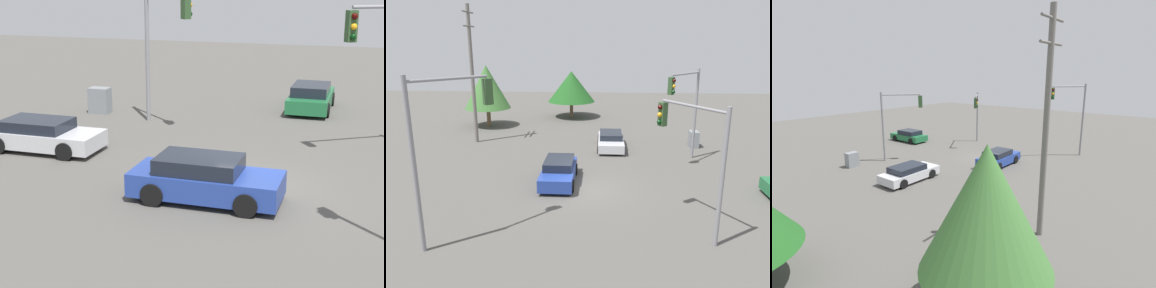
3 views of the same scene
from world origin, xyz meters
The scene contains 10 objects.
ground_plane centered at (0.00, 0.00, 0.00)m, with size 80.00×80.00×0.00m, color #54514C.
sedan_blue centered at (-0.96, -1.46, 0.66)m, with size 4.40×1.94×1.34m.
sedan_silver centered at (-8.28, 1.67, 0.59)m, with size 4.47×2.00×1.20m.
traffic_signal_main centered at (-5.15, 6.40, 4.20)m, with size 2.83×2.49×6.15m.
traffic_signal_cross centered at (5.77, -5.05, 4.60)m, with size 2.67×2.50×6.79m.
traffic_signal_aux centered at (4.32, 4.72, 3.86)m, with size 3.28×2.23×5.62m.
utility_pole_tall centered at (-9.43, -9.09, 5.57)m, with size 2.20×0.28×10.55m.
electrical_cabinet centered at (-8.99, 8.02, 0.62)m, with size 0.98×0.65×1.23m, color gray.
tree_behind centered at (-15.23, -9.81, 3.73)m, with size 4.25×4.25×5.74m.
tree_right centered at (-20.06, -2.27, 3.26)m, with size 4.92×4.92×4.85m.
Camera 2 is at (19.26, 0.92, 7.92)m, focal length 35.00 mm.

